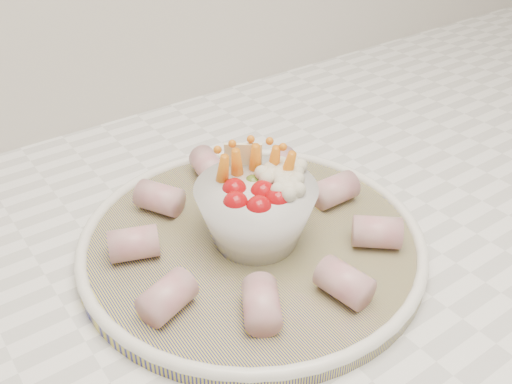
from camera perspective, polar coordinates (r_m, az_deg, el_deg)
serving_platter at (r=0.58m, az=-0.41°, el=-4.87°), size 0.36×0.36×0.02m
veggie_bowl at (r=0.56m, az=0.17°, el=-1.60°), size 0.12×0.12×0.10m
cured_meat_rolls at (r=0.57m, az=-0.42°, el=-3.31°), size 0.28×0.29×0.03m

